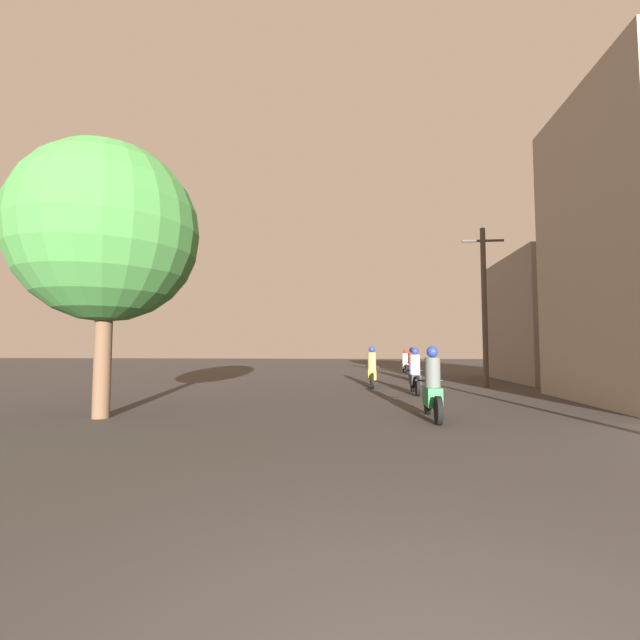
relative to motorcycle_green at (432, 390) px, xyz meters
name	(u,v)px	position (x,y,z in m)	size (l,w,h in m)	color
motorcycle_green	(432,390)	(0.00, 0.00, 0.00)	(0.60, 1.94, 1.55)	black
motorcycle_black	(415,375)	(0.27, 5.05, -0.01)	(0.60, 1.91, 1.53)	black
motorcycle_yellow	(372,371)	(-1.07, 7.45, 0.01)	(0.60, 2.00, 1.58)	black
motorcycle_blue	(412,367)	(0.88, 11.13, -0.01)	(0.60, 1.96, 1.54)	black
motorcycle_silver	(405,364)	(1.12, 16.50, -0.04)	(0.60, 2.09, 1.43)	black
building_right_far	(562,319)	(7.84, 11.43, 2.23)	(5.32, 6.98, 5.70)	gray
utility_pole_far	(484,303)	(3.31, 7.77, 2.65)	(1.60, 0.20, 6.23)	#4C4238
street_tree	(107,233)	(-7.10, -0.50, 3.43)	(3.97, 3.97, 6.05)	brown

